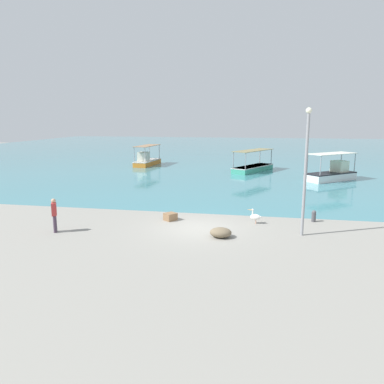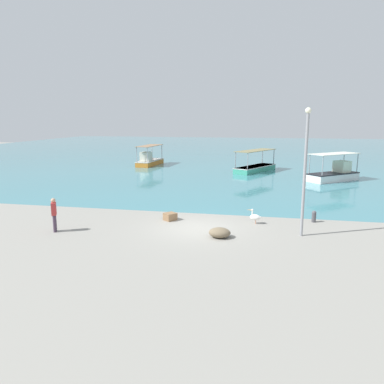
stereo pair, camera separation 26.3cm
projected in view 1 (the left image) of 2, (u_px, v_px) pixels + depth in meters
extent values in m
plane|color=gray|center=(197.00, 228.00, 19.06)|extent=(120.00, 120.00, 0.00)
cube|color=teal|center=(245.00, 151.00, 65.33)|extent=(110.00, 90.00, 0.00)
cube|color=white|center=(330.00, 177.00, 33.66)|extent=(4.87, 4.50, 0.72)
cube|color=black|center=(331.00, 173.00, 33.60)|extent=(4.92, 4.56, 0.08)
cylinder|color=#99999E|center=(321.00, 166.00, 31.73)|extent=(0.08, 0.08, 1.69)
cylinder|color=#99999E|center=(307.00, 164.00, 33.00)|extent=(0.08, 0.08, 1.69)
cylinder|color=#99999E|center=(355.00, 163.00, 33.86)|extent=(0.08, 0.08, 1.69)
cylinder|color=#99999E|center=(341.00, 161.00, 35.14)|extent=(0.08, 0.08, 1.69)
cube|color=silver|center=(332.00, 154.00, 33.26)|extent=(4.78, 4.45, 0.05)
cube|color=beige|center=(339.00, 166.00, 34.03)|extent=(1.64, 1.65, 1.02)
cube|color=teal|center=(253.00, 169.00, 39.53)|extent=(4.27, 6.13, 0.59)
cube|color=silver|center=(253.00, 166.00, 39.48)|extent=(4.32, 6.19, 0.08)
cylinder|color=#99999E|center=(246.00, 161.00, 36.75)|extent=(0.08, 0.08, 1.61)
cylinder|color=#99999E|center=(233.00, 160.00, 37.61)|extent=(0.08, 0.08, 1.61)
cylinder|color=#99999E|center=(271.00, 157.00, 41.03)|extent=(0.08, 0.08, 1.61)
cylinder|color=#99999E|center=(260.00, 156.00, 41.89)|extent=(0.08, 0.08, 1.61)
cube|color=#807952|center=(253.00, 150.00, 39.16)|extent=(4.26, 6.00, 0.05)
cube|color=orange|center=(147.00, 163.00, 44.74)|extent=(1.97, 5.24, 0.61)
cube|color=silver|center=(147.00, 160.00, 44.69)|extent=(2.01, 5.29, 0.08)
cylinder|color=#99999E|center=(149.00, 151.00, 46.88)|extent=(0.08, 0.08, 1.69)
cylinder|color=#99999E|center=(159.00, 152.00, 46.54)|extent=(0.08, 0.08, 1.69)
cylinder|color=#99999E|center=(134.00, 155.00, 42.49)|extent=(0.08, 0.08, 1.69)
cylinder|color=#99999E|center=(145.00, 155.00, 42.15)|extent=(0.08, 0.08, 1.69)
cube|color=#927154|center=(147.00, 146.00, 44.35)|extent=(2.05, 5.05, 0.05)
cube|color=beige|center=(144.00, 157.00, 43.48)|extent=(1.19, 1.36, 1.06)
cylinder|color=#E0997A|center=(256.00, 222.00, 19.84)|extent=(0.03, 0.03, 0.22)
cylinder|color=#E0997A|center=(256.00, 221.00, 19.93)|extent=(0.03, 0.03, 0.22)
ellipsoid|color=white|center=(255.00, 217.00, 19.84)|extent=(0.59, 0.34, 0.32)
ellipsoid|color=white|center=(260.00, 217.00, 19.76)|extent=(0.17, 0.14, 0.10)
cylinder|color=white|center=(253.00, 213.00, 19.85)|extent=(0.07, 0.07, 0.26)
sphere|color=white|center=(253.00, 210.00, 19.81)|extent=(0.11, 0.11, 0.11)
cone|color=#E5933F|center=(250.00, 210.00, 19.87)|extent=(0.30, 0.09, 0.06)
cylinder|color=gray|center=(305.00, 176.00, 17.37)|extent=(0.14, 0.14, 5.73)
sphere|color=#EAEACC|center=(309.00, 111.00, 16.80)|extent=(0.28, 0.28, 0.28)
cylinder|color=#47474C|center=(314.00, 217.00, 20.23)|extent=(0.23, 0.23, 0.48)
sphere|color=#4C4C51|center=(314.00, 212.00, 20.18)|extent=(0.24, 0.24, 0.24)
cylinder|color=#433445|center=(55.00, 224.00, 18.25)|extent=(0.16, 0.16, 0.85)
cylinder|color=#433445|center=(55.00, 223.00, 18.42)|extent=(0.16, 0.16, 0.85)
cube|color=#B83334|center=(54.00, 209.00, 18.20)|extent=(0.38, 0.46, 0.62)
sphere|color=tan|center=(53.00, 201.00, 18.12)|extent=(0.22, 0.22, 0.22)
ellipsoid|color=#72634B|center=(221.00, 233.00, 17.58)|extent=(1.03, 0.87, 0.46)
cube|color=#886646|center=(170.00, 217.00, 20.54)|extent=(0.80, 0.82, 0.40)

